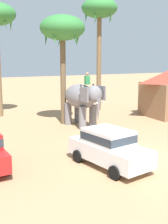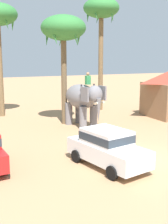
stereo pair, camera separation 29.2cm
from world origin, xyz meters
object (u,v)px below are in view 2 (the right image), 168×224
car_sedan_foreground (107,147)px  palm_tree_far_back (101,12)px  palm_tree_left_of_road (63,31)px  elephant_with_mahout (83,99)px

car_sedan_foreground → palm_tree_far_back: palm_tree_far_back is taller
car_sedan_foreground → palm_tree_left_of_road: 10.79m
palm_tree_left_of_road → palm_tree_far_back: palm_tree_far_back is taller
palm_tree_far_back → palm_tree_left_of_road: bearing=-141.8°
palm_tree_left_of_road → palm_tree_far_back: bearing=38.2°
car_sedan_foreground → elephant_with_mahout: size_ratio=1.09×
elephant_with_mahout → palm_tree_far_back: size_ratio=0.40×
elephant_with_mahout → palm_tree_left_of_road: 5.01m
elephant_with_mahout → palm_tree_left_of_road: (-0.82, 1.49, 4.71)m
elephant_with_mahout → palm_tree_far_back: bearing=51.8°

